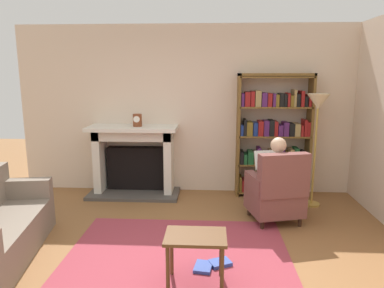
# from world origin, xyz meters

# --- Properties ---
(ground) EXTENTS (14.00, 14.00, 0.00)m
(ground) POSITION_xyz_m (0.00, 0.00, 0.00)
(ground) COLOR brown
(back_wall) EXTENTS (5.60, 0.10, 2.70)m
(back_wall) POSITION_xyz_m (0.00, 2.55, 1.35)
(back_wall) COLOR beige
(back_wall) RESTS_ON ground
(area_rug) EXTENTS (2.40, 1.80, 0.01)m
(area_rug) POSITION_xyz_m (0.00, 0.30, 0.01)
(area_rug) COLOR #9A3644
(area_rug) RESTS_ON ground
(fireplace) EXTENTS (1.44, 0.64, 1.12)m
(fireplace) POSITION_xyz_m (-0.89, 2.30, 0.59)
(fireplace) COLOR #4C4742
(fireplace) RESTS_ON ground
(mantel_clock) EXTENTS (0.14, 0.14, 0.20)m
(mantel_clock) POSITION_xyz_m (-0.81, 2.20, 1.22)
(mantel_clock) COLOR brown
(mantel_clock) RESTS_ON fireplace
(bookshelf) EXTENTS (1.15, 0.32, 1.94)m
(bookshelf) POSITION_xyz_m (1.33, 2.33, 0.95)
(bookshelf) COLOR brown
(bookshelf) RESTS_ON ground
(armchair_reading) EXTENTS (0.77, 0.76, 0.97)m
(armchair_reading) POSITION_xyz_m (1.20, 1.22, 0.42)
(armchair_reading) COLOR #331E14
(armchair_reading) RESTS_ON ground
(seated_reader) EXTENTS (0.45, 0.58, 1.14)m
(seated_reader) POSITION_xyz_m (1.18, 1.34, 0.62)
(seated_reader) COLOR silver
(seated_reader) RESTS_ON ground
(side_table) EXTENTS (0.56, 0.39, 0.50)m
(side_table) POSITION_xyz_m (0.21, -0.25, 0.42)
(side_table) COLOR brown
(side_table) RESTS_ON ground
(scattered_books) EXTENTS (0.40, 0.32, 0.04)m
(scattered_books) POSITION_xyz_m (0.36, 0.05, 0.03)
(scattered_books) COLOR #334CA5
(scattered_books) RESTS_ON area_rug
(floor_lamp) EXTENTS (0.32, 0.32, 1.65)m
(floor_lamp) POSITION_xyz_m (1.85, 1.90, 1.40)
(floor_lamp) COLOR #B7933F
(floor_lamp) RESTS_ON ground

